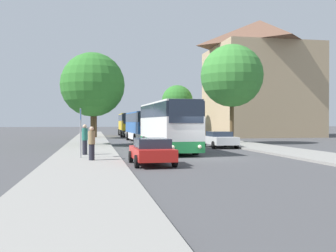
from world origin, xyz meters
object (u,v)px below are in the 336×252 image
(bus_middle, at_px, (143,126))
(bus_rear, at_px, (129,124))
(parked_car_right_near, at_px, (220,139))
(tree_right_mid, at_px, (177,101))
(tree_right_near, at_px, (232,76))
(pedestrian_waiting_near, at_px, (85,139))
(pedestrian_waiting_far, at_px, (92,143))
(bus_stop_sign, at_px, (81,127))
(parked_car_left_curb, at_px, (152,151))
(bus_front, at_px, (168,126))
(parked_car_right_far, at_px, (178,133))
(tree_left_far, at_px, (95,86))
(tree_left_near, at_px, (93,85))

(bus_middle, bearing_deg, bus_rear, 88.80)
(parked_car_right_near, bearing_deg, tree_right_mid, -93.53)
(bus_middle, bearing_deg, tree_right_mid, 63.31)
(parked_car_right_near, xyz_separation_m, tree_right_near, (2.92, 5.06, 5.98))
(pedestrian_waiting_near, bearing_deg, pedestrian_waiting_far, -91.20)
(bus_middle, bearing_deg, bus_stop_sign, -107.98)
(parked_car_left_curb, distance_m, bus_stop_sign, 4.87)
(bus_front, relative_size, parked_car_right_far, 2.61)
(pedestrian_waiting_near, bearing_deg, tree_left_far, 80.36)
(tree_left_far, height_order, tree_right_mid, tree_left_far)
(parked_car_right_far, relative_size, pedestrian_waiting_near, 2.20)
(bus_middle, distance_m, parked_car_right_near, 12.61)
(parked_car_right_near, bearing_deg, tree_right_near, -119.02)
(parked_car_right_far, bearing_deg, bus_front, 74.17)
(parked_car_left_curb, height_order, bus_stop_sign, bus_stop_sign)
(tree_right_near, bearing_deg, parked_car_right_near, -119.98)
(bus_stop_sign, bearing_deg, bus_rear, 80.82)
(bus_middle, relative_size, tree_left_far, 1.15)
(bus_rear, relative_size, tree_right_near, 1.25)
(bus_rear, bearing_deg, parked_car_right_near, -78.37)
(bus_rear, bearing_deg, pedestrian_waiting_far, -96.84)
(parked_car_right_near, height_order, pedestrian_waiting_near, pedestrian_waiting_near)
(pedestrian_waiting_near, bearing_deg, tree_left_near, 79.59)
(pedestrian_waiting_near, distance_m, tree_left_near, 12.04)
(parked_car_left_curb, distance_m, pedestrian_waiting_far, 3.34)
(bus_rear, relative_size, parked_car_left_curb, 2.86)
(pedestrian_waiting_far, xyz_separation_m, tree_left_near, (0.03, 14.80, 4.46))
(tree_left_near, bearing_deg, bus_middle, 53.53)
(tree_left_far, relative_size, tree_right_mid, 1.31)
(parked_car_right_near, relative_size, tree_left_near, 0.55)
(bus_front, distance_m, parked_car_right_far, 20.32)
(bus_middle, distance_m, bus_rear, 16.49)
(bus_front, relative_size, bus_middle, 0.94)
(parked_car_right_far, bearing_deg, bus_stop_sign, 64.83)
(bus_middle, distance_m, tree_right_near, 11.43)
(bus_middle, relative_size, bus_rear, 0.95)
(bus_rear, distance_m, parked_car_left_curb, 40.16)
(bus_stop_sign, distance_m, tree_left_far, 30.08)
(parked_car_left_curb, distance_m, tree_right_mid, 40.43)
(parked_car_right_far, height_order, tree_right_mid, tree_right_mid)
(pedestrian_waiting_far, xyz_separation_m, tree_right_mid, (12.68, 37.52, 4.34))
(tree_right_near, bearing_deg, tree_left_far, 130.30)
(bus_front, relative_size, parked_car_left_curb, 2.55)
(parked_car_right_far, bearing_deg, tree_left_near, 47.51)
(bus_stop_sign, xyz_separation_m, tree_left_near, (0.65, 13.19, 3.64))
(bus_stop_sign, height_order, tree_right_near, tree_right_near)
(tree_right_near, xyz_separation_m, tree_right_mid, (-0.81, 21.80, -1.32))
(parked_car_left_curb, bearing_deg, tree_left_far, 93.69)
(bus_front, height_order, tree_left_near, tree_left_near)
(bus_front, bearing_deg, parked_car_right_near, 32.49)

